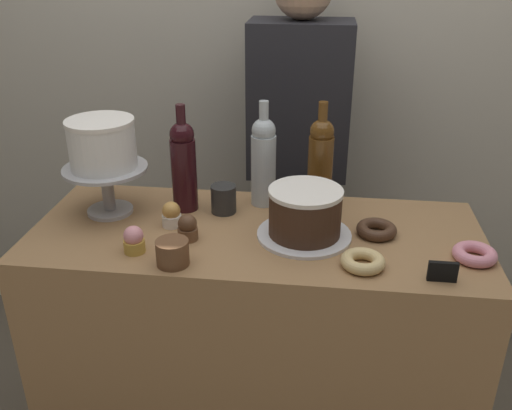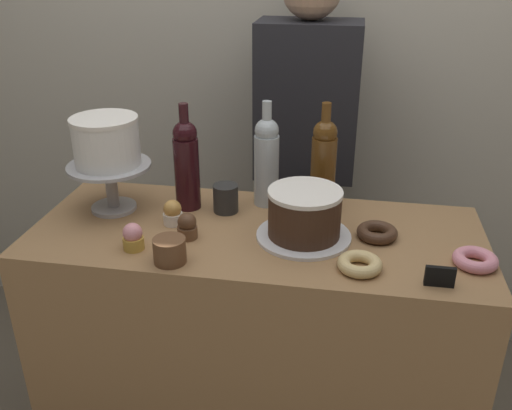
# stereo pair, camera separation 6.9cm
# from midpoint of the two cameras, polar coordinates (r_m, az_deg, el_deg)

# --- Properties ---
(back_wall) EXTENTS (6.00, 0.05, 2.60)m
(back_wall) POSITION_cam_midpoint_polar(r_m,az_deg,el_deg) (2.24, 4.76, 16.69)
(back_wall) COLOR #BCB7A8
(back_wall) RESTS_ON ground_plane
(display_counter) EXTENTS (1.28, 0.53, 0.90)m
(display_counter) POSITION_cam_midpoint_polar(r_m,az_deg,el_deg) (1.83, 1.11, -15.18)
(display_counter) COLOR #997047
(display_counter) RESTS_ON ground_plane
(cake_stand_pedestal) EXTENTS (0.25, 0.25, 0.15)m
(cake_stand_pedestal) POSITION_cam_midpoint_polar(r_m,az_deg,el_deg) (1.70, -13.62, 2.64)
(cake_stand_pedestal) COLOR #B2B2B7
(cake_stand_pedestal) RESTS_ON display_counter
(white_layer_cake) EXTENTS (0.19, 0.19, 0.14)m
(white_layer_cake) POSITION_cam_midpoint_polar(r_m,az_deg,el_deg) (1.66, -14.03, 6.38)
(white_layer_cake) COLOR white
(white_layer_cake) RESTS_ON cake_stand_pedestal
(silver_serving_platter) EXTENTS (0.26, 0.26, 0.01)m
(silver_serving_platter) POSITION_cam_midpoint_polar(r_m,az_deg,el_deg) (1.54, 6.19, -3.18)
(silver_serving_platter) COLOR white
(silver_serving_platter) RESTS_ON display_counter
(chocolate_round_cake) EXTENTS (0.20, 0.20, 0.13)m
(chocolate_round_cake) POSITION_cam_midpoint_polar(r_m,az_deg,el_deg) (1.51, 6.31, -0.81)
(chocolate_round_cake) COLOR #3D2619
(chocolate_round_cake) RESTS_ON silver_serving_platter
(wine_bottle_dark_red) EXTENTS (0.08, 0.08, 0.33)m
(wine_bottle_dark_red) POSITION_cam_midpoint_polar(r_m,az_deg,el_deg) (1.66, -5.99, 4.30)
(wine_bottle_dark_red) COLOR black
(wine_bottle_dark_red) RESTS_ON display_counter
(wine_bottle_clear) EXTENTS (0.08, 0.08, 0.33)m
(wine_bottle_clear) POSITION_cam_midpoint_polar(r_m,az_deg,el_deg) (1.68, 2.35, 4.63)
(wine_bottle_clear) COLOR #B2BCC1
(wine_bottle_clear) RESTS_ON display_counter
(wine_bottle_amber) EXTENTS (0.08, 0.08, 0.33)m
(wine_bottle_amber) POSITION_cam_midpoint_polar(r_m,az_deg,el_deg) (1.68, 8.13, 4.37)
(wine_bottle_amber) COLOR #5B3814
(wine_bottle_amber) RESTS_ON display_counter
(cupcake_caramel) EXTENTS (0.06, 0.06, 0.07)m
(cupcake_caramel) POSITION_cam_midpoint_polar(r_m,az_deg,el_deg) (1.61, -7.36, -0.84)
(cupcake_caramel) COLOR white
(cupcake_caramel) RESTS_ON display_counter
(cupcake_strawberry) EXTENTS (0.06, 0.06, 0.07)m
(cupcake_strawberry) POSITION_cam_midpoint_polar(r_m,az_deg,el_deg) (1.49, -11.26, -3.27)
(cupcake_strawberry) COLOR gold
(cupcake_strawberry) RESTS_ON display_counter
(cupcake_chocolate) EXTENTS (0.06, 0.06, 0.07)m
(cupcake_chocolate) POSITION_cam_midpoint_polar(r_m,az_deg,el_deg) (1.53, -5.82, -2.21)
(cupcake_chocolate) COLOR brown
(cupcake_chocolate) RESTS_ON display_counter
(donut_chocolate) EXTENTS (0.11, 0.11, 0.03)m
(donut_chocolate) POSITION_cam_midpoint_polar(r_m,az_deg,el_deg) (1.57, 13.57, -2.77)
(donut_chocolate) COLOR #472D1E
(donut_chocolate) RESTS_ON display_counter
(donut_glazed) EXTENTS (0.11, 0.11, 0.03)m
(donut_glazed) POSITION_cam_midpoint_polar(r_m,az_deg,el_deg) (1.41, 12.00, -5.98)
(donut_glazed) COLOR #E0C17F
(donut_glazed) RESTS_ON display_counter
(donut_pink) EXTENTS (0.11, 0.11, 0.03)m
(donut_pink) POSITION_cam_midpoint_polar(r_m,az_deg,el_deg) (1.52, 22.84, -5.23)
(donut_pink) COLOR pink
(donut_pink) RESTS_ON display_counter
(cookie_stack) EXTENTS (0.08, 0.08, 0.07)m
(cookie_stack) POSITION_cam_midpoint_polar(r_m,az_deg,el_deg) (1.42, -7.51, -4.67)
(cookie_stack) COLOR brown
(cookie_stack) RESTS_ON display_counter
(price_sign_chalkboard) EXTENTS (0.07, 0.01, 0.05)m
(price_sign_chalkboard) POSITION_cam_midpoint_polar(r_m,az_deg,el_deg) (1.40, 19.74, -6.96)
(price_sign_chalkboard) COLOR black
(price_sign_chalkboard) RESTS_ON display_counter
(coffee_cup_ceramic) EXTENTS (0.08, 0.08, 0.08)m
(coffee_cup_ceramic) POSITION_cam_midpoint_polar(r_m,az_deg,el_deg) (1.67, -1.96, 0.69)
(coffee_cup_ceramic) COLOR #282828
(coffee_cup_ceramic) RESTS_ON display_counter
(barista_figure) EXTENTS (0.36, 0.22, 1.60)m
(barista_figure) POSITION_cam_midpoint_polar(r_m,az_deg,el_deg) (2.11, 5.93, 3.07)
(barista_figure) COLOR black
(barista_figure) RESTS_ON ground_plane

